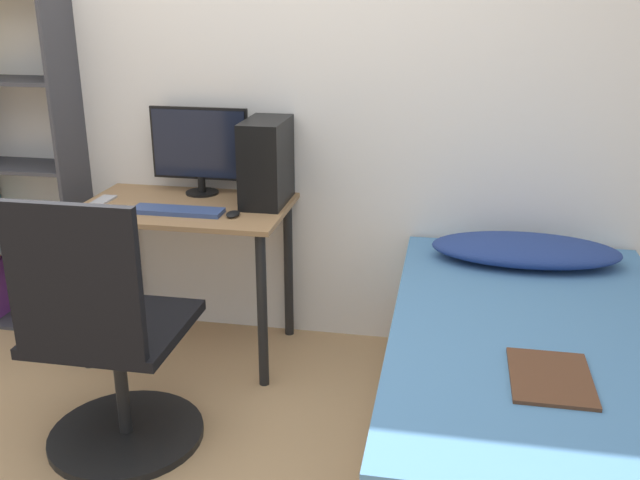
% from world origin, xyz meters
% --- Properties ---
extents(wall_back, '(8.00, 0.05, 2.50)m').
position_xyz_m(wall_back, '(0.00, 1.50, 1.25)').
color(wall_back, silver).
rests_on(wall_back, ground_plane).
extents(desk, '(0.94, 0.59, 0.73)m').
position_xyz_m(desk, '(-0.28, 1.18, 0.61)').
color(desk, '#997047').
rests_on(desk, ground_plane).
extents(office_chair, '(0.59, 0.59, 1.02)m').
position_xyz_m(office_chair, '(-0.28, 0.38, 0.39)').
color(office_chair, black).
rests_on(office_chair, ground_plane).
extents(bed, '(1.04, 1.81, 0.55)m').
position_xyz_m(bed, '(1.23, 0.57, 0.27)').
color(bed, '#4C3D2D').
rests_on(bed, ground_plane).
extents(pillow, '(0.79, 0.36, 0.11)m').
position_xyz_m(pillow, '(1.23, 1.22, 0.60)').
color(pillow, navy).
rests_on(pillow, bed).
extents(magazine, '(0.24, 0.32, 0.01)m').
position_xyz_m(magazine, '(1.23, 0.23, 0.56)').
color(magazine, '#56331E').
rests_on(magazine, bed).
extents(monitor, '(0.47, 0.16, 0.41)m').
position_xyz_m(monitor, '(-0.27, 1.38, 0.95)').
color(monitor, black).
rests_on(monitor, desk).
extents(keyboard, '(0.40, 0.11, 0.02)m').
position_xyz_m(keyboard, '(-0.27, 1.06, 0.74)').
color(keyboard, '#33477A').
rests_on(keyboard, desk).
extents(pc_tower, '(0.18, 0.34, 0.38)m').
position_xyz_m(pc_tower, '(0.08, 1.29, 0.92)').
color(pc_tower, black).
rests_on(pc_tower, desk).
extents(mouse, '(0.06, 0.09, 0.02)m').
position_xyz_m(mouse, '(-0.01, 1.06, 0.74)').
color(mouse, black).
rests_on(mouse, desk).
extents(phone, '(0.07, 0.14, 0.01)m').
position_xyz_m(phone, '(-0.67, 1.17, 0.74)').
color(phone, '#B7B7BC').
rests_on(phone, desk).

